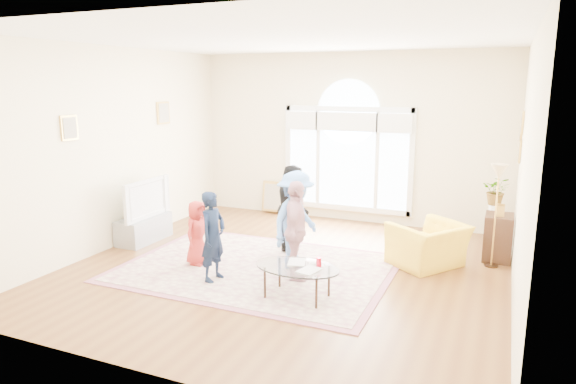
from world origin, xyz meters
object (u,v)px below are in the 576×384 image
at_px(area_rug, 257,268).
at_px(coffee_table, 297,268).
at_px(tv_console, 144,229).
at_px(television, 142,198).
at_px(armchair, 428,245).

bearing_deg(area_rug, coffee_table, -38.41).
bearing_deg(tv_console, television, 0.00).
relative_size(tv_console, coffee_table, 0.89).
bearing_deg(area_rug, armchair, 26.03).
relative_size(tv_console, armchair, 1.02).
bearing_deg(armchair, television, -46.19).
xyz_separation_m(coffee_table, armchair, (1.31, 1.84, -0.08)).
bearing_deg(armchair, coffee_table, 0.28).
bearing_deg(coffee_table, area_rug, 144.74).
xyz_separation_m(tv_console, television, (0.01, 0.00, 0.53)).
xyz_separation_m(area_rug, television, (-2.35, 0.45, 0.73)).
xyz_separation_m(television, armchair, (4.60, 0.65, -0.43)).
height_order(television, armchair, television).
xyz_separation_m(area_rug, coffee_table, (0.93, -0.74, 0.39)).
bearing_deg(coffee_table, tv_console, 163.27).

